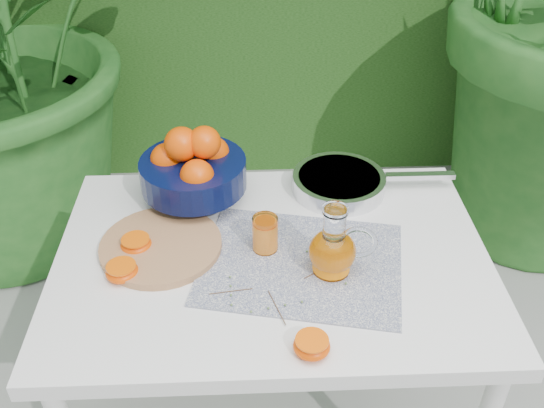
{
  "coord_description": "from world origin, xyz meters",
  "views": [
    {
      "loc": [
        -0.15,
        -0.98,
        1.67
      ],
      "look_at": [
        -0.1,
        0.1,
        0.88
      ],
      "focal_mm": 40.0,
      "sensor_mm": 36.0,
      "label": 1
    }
  ],
  "objects_px": {
    "cutting_board": "(161,246)",
    "fruit_bowl": "(193,167)",
    "juice_pitcher": "(333,249)",
    "saute_pan": "(340,182)",
    "white_table": "(272,280)"
  },
  "relations": [
    {
      "from": "cutting_board",
      "to": "juice_pitcher",
      "type": "xyz_separation_m",
      "value": [
        0.39,
        -0.09,
        0.05
      ]
    },
    {
      "from": "white_table",
      "to": "fruit_bowl",
      "type": "relative_size",
      "value": 3.09
    },
    {
      "from": "juice_pitcher",
      "to": "saute_pan",
      "type": "bearing_deg",
      "value": 79.28
    },
    {
      "from": "juice_pitcher",
      "to": "saute_pan",
      "type": "height_order",
      "value": "juice_pitcher"
    },
    {
      "from": "white_table",
      "to": "cutting_board",
      "type": "bearing_deg",
      "value": 173.2
    },
    {
      "from": "cutting_board",
      "to": "fruit_bowl",
      "type": "bearing_deg",
      "value": 71.26
    },
    {
      "from": "saute_pan",
      "to": "juice_pitcher",
      "type": "bearing_deg",
      "value": -100.72
    },
    {
      "from": "fruit_bowl",
      "to": "juice_pitcher",
      "type": "distance_m",
      "value": 0.44
    },
    {
      "from": "cutting_board",
      "to": "fruit_bowl",
      "type": "distance_m",
      "value": 0.23
    },
    {
      "from": "cutting_board",
      "to": "juice_pitcher",
      "type": "height_order",
      "value": "juice_pitcher"
    },
    {
      "from": "juice_pitcher",
      "to": "fruit_bowl",
      "type": "bearing_deg",
      "value": 137.57
    },
    {
      "from": "cutting_board",
      "to": "saute_pan",
      "type": "relative_size",
      "value": 0.66
    },
    {
      "from": "juice_pitcher",
      "to": "saute_pan",
      "type": "relative_size",
      "value": 0.4
    },
    {
      "from": "fruit_bowl",
      "to": "saute_pan",
      "type": "distance_m",
      "value": 0.39
    },
    {
      "from": "cutting_board",
      "to": "juice_pitcher",
      "type": "distance_m",
      "value": 0.4
    }
  ]
}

